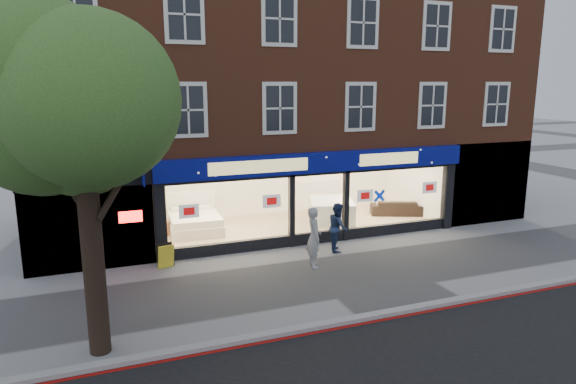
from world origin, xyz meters
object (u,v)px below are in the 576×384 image
display_bed (194,221)px  a_board (166,256)px  pedestrian_grey (314,237)px  pedestrian_blue (338,227)px  sofa (396,207)px  mattress_stack (331,210)px

display_bed → a_board: bearing=-111.8°
display_bed → a_board: (-1.54, -3.38, -0.08)m
pedestrian_grey → pedestrian_blue: size_ratio=1.14×
sofa → a_board: size_ratio=2.77×
display_bed → sofa: bearing=-1.4°
a_board → pedestrian_blue: 5.75m
display_bed → sofa: display_bed is taller
display_bed → pedestrian_blue: (4.17, -3.78, 0.36)m
display_bed → mattress_stack: size_ratio=0.94×
sofa → a_board: 10.44m
pedestrian_grey → mattress_stack: bearing=-21.3°
a_board → pedestrian_grey: (4.33, -1.52, 0.56)m
mattress_stack → a_board: size_ratio=3.34×
pedestrian_grey → sofa: bearing=-42.9°
mattress_stack → sofa: (3.00, -0.15, -0.11)m
display_bed → pedestrian_blue: 5.64m
pedestrian_grey → pedestrian_blue: (1.39, 1.11, -0.11)m
a_board → pedestrian_blue: size_ratio=0.46×
sofa → pedestrian_grey: bearing=59.5°
mattress_stack → a_board: bearing=-157.6°
pedestrian_blue → pedestrian_grey: bearing=148.1°
display_bed → pedestrian_blue: bearing=-39.4°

